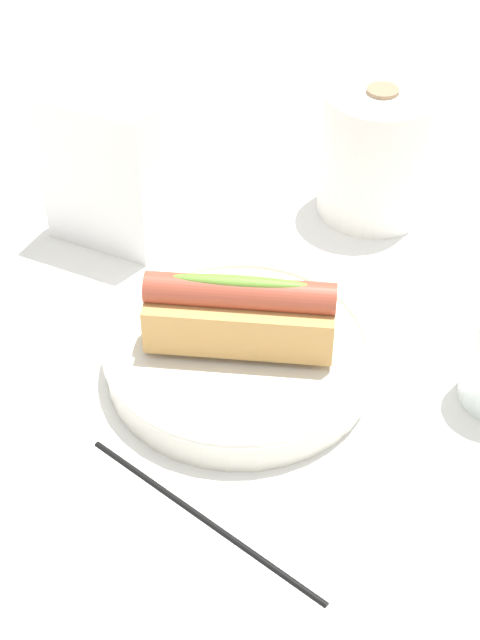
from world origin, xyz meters
The scene contains 6 objects.
ground_plane centered at (0.00, 0.00, 0.00)m, with size 2.40×2.40×0.00m, color white.
serving_bowl centered at (-0.02, 0.01, 0.02)m, with size 0.23×0.23×0.04m.
hotdog_front centered at (-0.02, 0.01, 0.06)m, with size 0.16×0.07×0.06m.
paper_towel_roll centered at (0.05, 0.28, 0.07)m, with size 0.11×0.11×0.13m.
napkin_box centered at (-0.19, 0.16, 0.07)m, with size 0.11×0.04×0.15m, color white.
chopstick_near centered at (0.00, -0.14, 0.00)m, with size 0.01×0.01×0.22m, color black.
Camera 1 is at (0.14, -0.54, 0.56)m, focal length 54.19 mm.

